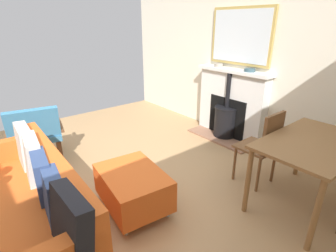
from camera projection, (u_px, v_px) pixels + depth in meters
ground_plane at (101, 188)px, 3.00m from camera, size 5.05×5.38×0.01m
wall_left at (243, 53)px, 3.98m from camera, size 0.12×5.38×2.70m
fireplace at (230, 108)px, 4.20m from camera, size 0.52×1.28×1.12m
mirror_over_mantel at (241, 36)px, 3.85m from camera, size 0.04×1.06×0.83m
mantel_bowl_near at (219, 65)px, 4.18m from camera, size 0.14×0.14×0.05m
mantel_bowl_far at (250, 70)px, 3.76m from camera, size 0.16×0.16×0.05m
sofa at (26, 209)px, 2.10m from camera, size 0.82×1.84×0.86m
ottoman at (133, 187)px, 2.59m from camera, size 0.65×0.83×0.42m
armchair_accent at (35, 132)px, 3.34m from camera, size 0.77×0.71×0.83m
dining_table at (312, 150)px, 2.49m from camera, size 1.18×0.73×0.74m
dining_chair_near_fireplace at (264, 143)px, 2.89m from camera, size 0.40×0.40×0.90m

